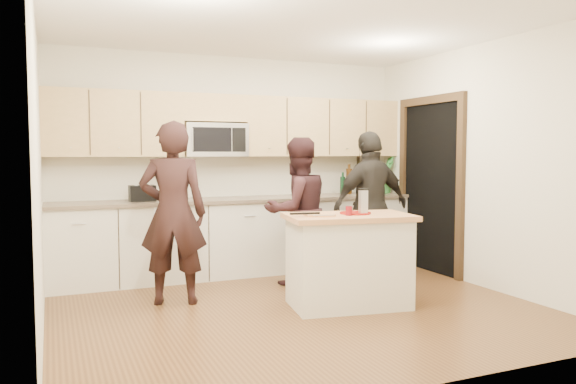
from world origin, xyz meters
name	(u,v)px	position (x,y,z in m)	size (l,w,h in m)	color
floor	(297,308)	(0.00, 0.00, 0.00)	(4.50, 4.50, 0.00)	brown
room_shell	(298,128)	(0.00, 0.00, 1.73)	(4.52, 4.02, 2.71)	beige
back_cabinetry	(242,236)	(0.00, 1.69, 0.47)	(4.50, 0.66, 0.94)	beige
upper_cabinetry	(240,125)	(0.03, 1.83, 1.84)	(4.50, 0.33, 0.75)	tan
microwave	(214,140)	(-0.31, 1.80, 1.65)	(0.76, 0.41, 0.40)	silver
doorway	(430,180)	(2.23, 0.90, 1.16)	(0.06, 1.25, 2.20)	black
framed_picture	(366,168)	(1.95, 1.98, 1.28)	(0.30, 0.03, 0.38)	black
dish_towel	(167,214)	(-0.95, 1.50, 0.80)	(0.34, 0.60, 0.48)	white
island	(349,260)	(0.48, -0.14, 0.45)	(1.29, 0.88, 0.90)	beige
red_plate	(355,213)	(0.56, -0.12, 0.91)	(0.30, 0.30, 0.02)	maroon
box_grater	(363,200)	(0.61, -0.20, 1.04)	(0.09, 0.06, 0.24)	silver
drink_glass	(349,211)	(0.43, -0.23, 0.94)	(0.06, 0.06, 0.09)	maroon
cutting_board	(319,215)	(0.16, -0.15, 0.91)	(0.27, 0.19, 0.02)	tan
tongs	(305,213)	(0.02, -0.13, 0.93)	(0.29, 0.03, 0.02)	black
knife	(324,215)	(0.13, -0.30, 0.92)	(0.21, 0.02, 0.01)	silver
toaster	(142,193)	(-1.20, 1.67, 1.03)	(0.29, 0.20, 0.19)	black
bottle_cluster	(363,181)	(1.72, 1.69, 1.12)	(0.64, 0.36, 0.42)	black
orchid	(386,175)	(2.10, 1.72, 1.19)	(0.28, 0.22, 0.51)	#317A34
woman_left	(173,213)	(-1.06, 0.63, 0.90)	(0.66, 0.43, 1.80)	black
woman_center	(297,211)	(0.41, 0.91, 0.83)	(0.81, 0.63, 1.67)	black
woman_right	(371,206)	(1.27, 0.74, 0.87)	(1.02, 0.43, 1.74)	black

